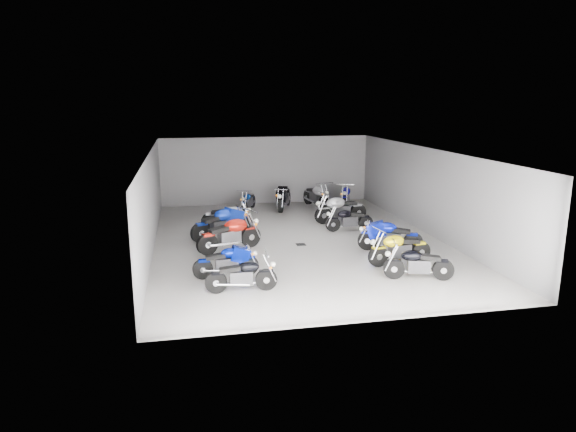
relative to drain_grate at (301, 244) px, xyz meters
name	(u,v)px	position (x,y,z in m)	size (l,w,h in m)	color
ground	(298,241)	(0.00, 0.50, -0.01)	(14.00, 14.00, 0.00)	#9E9B96
wall_back	(266,170)	(0.00, 7.50, 1.59)	(10.00, 0.10, 3.20)	slate
wall_left	(151,203)	(-5.00, 0.50, 1.59)	(0.10, 14.00, 3.20)	slate
wall_right	(430,192)	(5.00, 0.50, 1.59)	(0.10, 14.00, 3.20)	slate
ceiling	(298,151)	(0.00, 0.50, 3.21)	(10.00, 14.00, 0.04)	black
drain_grate	(301,244)	(0.00, 0.00, 0.00)	(0.32, 0.32, 0.01)	black
motorcycle_left_a	(242,275)	(-2.50, -4.03, 0.45)	(1.90, 0.39, 0.84)	black
motorcycle_left_b	(227,262)	(-2.80, -2.80, 0.45)	(1.90, 0.41, 0.83)	black
motorcycle_left_d	(230,234)	(-2.47, -0.23, 0.56)	(2.22, 1.07, 1.03)	black
motorcycle_left_e	(222,224)	(-2.64, 1.28, 0.56)	(2.22, 1.14, 1.04)	black
motorcycle_left_f	(228,217)	(-2.30, 2.80, 0.48)	(1.99, 0.57, 0.88)	black
motorcycle_right_a	(418,263)	(2.42, -4.08, 0.46)	(1.92, 0.67, 0.86)	black
motorcycle_right_b	(399,248)	(2.46, -2.71, 0.50)	(2.12, 0.50, 0.93)	black
motorcycle_right_c	(389,236)	(2.71, -1.34, 0.51)	(2.05, 0.93, 0.95)	black
motorcycle_right_e	(349,219)	(2.23, 1.50, 0.45)	(1.89, 0.37, 0.83)	black
motorcycle_right_f	(340,209)	(2.32, 2.92, 0.55)	(2.31, 0.65, 1.03)	black
motorcycle_back_c	(248,201)	(-1.09, 5.95, 0.44)	(0.85, 1.75, 0.82)	black
motorcycle_back_d	(284,197)	(0.55, 5.90, 0.56)	(1.02, 2.23, 1.03)	black
motorcycle_back_e	(316,196)	(2.10, 5.98, 0.54)	(0.70, 2.27, 1.01)	black
motorcycle_back_f	(346,196)	(3.53, 5.91, 0.51)	(0.98, 2.04, 0.95)	black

